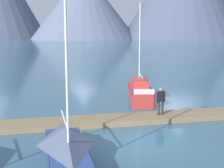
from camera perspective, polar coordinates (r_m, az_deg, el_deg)
The scene contains 6 objects.
ground_plane at distance 16.16m, azimuth 4.72°, elevation -10.54°, with size 700.00×700.00×0.00m, color #335B75.
mountain_shoulder_ridge at distance 177.03m, azimuth -4.91°, elevation 13.83°, with size 56.48×56.48×36.02m.
dock at distance 19.78m, azimuth 1.27°, elevation -6.26°, with size 24.50×2.20×0.30m.
sailboat_second_berth at distance 13.65m, azimuth -7.82°, elevation -11.22°, with size 1.81×6.00×6.88m.
sailboat_mid_dock_port at distance 26.28m, azimuth 4.83°, elevation -1.12°, with size 2.95×7.32×7.54m.
person_on_dock at distance 20.32m, azimuth 8.53°, elevation -2.69°, with size 0.59×0.27×1.69m.
Camera 1 is at (-4.57, -14.46, 5.58)m, focal length 52.31 mm.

